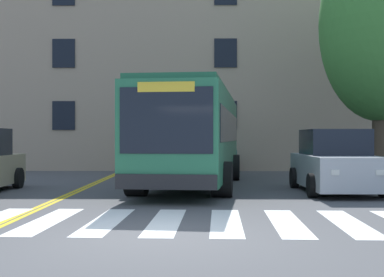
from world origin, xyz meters
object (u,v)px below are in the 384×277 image
object	(u,v)px
car_silver_far_lane	(335,164)
city_bus	(193,134)
car_teal_behind_bus	(216,154)
street_tree_curbside_large	(380,24)

from	to	relation	value
car_silver_far_lane	city_bus	bearing A→B (deg)	153.07
car_silver_far_lane	car_teal_behind_bus	bearing A→B (deg)	105.82
city_bus	street_tree_curbside_large	size ratio (longest dim) A/B	1.16
car_teal_behind_bus	city_bus	bearing A→B (deg)	-96.80
car_silver_far_lane	street_tree_curbside_large	distance (m)	7.41
street_tree_curbside_large	car_silver_far_lane	bearing A→B (deg)	-122.44
city_bus	car_teal_behind_bus	xyz separation A→B (m)	(1.07, 8.96, -0.93)
city_bus	car_teal_behind_bus	distance (m)	9.07
car_silver_far_lane	street_tree_curbside_large	size ratio (longest dim) A/B	0.47
city_bus	street_tree_curbside_large	distance (m)	8.58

